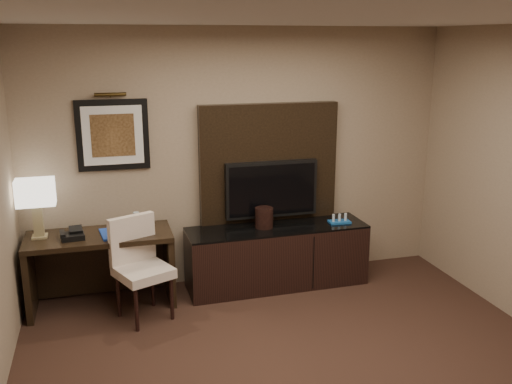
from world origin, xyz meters
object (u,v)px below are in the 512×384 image
object	(u,v)px
tv	(271,189)
table_lamp	(37,210)
desk_chair	(143,271)
ice_bucket	(264,218)
minibar_tray	(339,219)
desk_phone	(72,233)
credenza	(277,256)
desk	(101,270)
water_bottle	(137,221)

from	to	relation	value
tv	table_lamp	xyz separation A→B (m)	(-2.34, -0.13, -0.01)
desk_chair	ice_bucket	distance (m)	1.38
desk_chair	minibar_tray	distance (m)	2.16
ice_bucket	desk_phone	bearing A→B (deg)	-177.62
credenza	desk_phone	bearing A→B (deg)	-179.22
desk	minibar_tray	size ratio (longest dim) A/B	6.04
table_lamp	tv	bearing A→B (deg)	3.13
desk	minibar_tray	world-z (taller)	desk
table_lamp	ice_bucket	bearing A→B (deg)	-1.09
ice_bucket	minibar_tray	bearing A→B (deg)	-4.54
water_bottle	desk_chair	bearing A→B (deg)	-88.40
tv	table_lamp	size ratio (longest dim) A/B	1.86
desk_chair	ice_bucket	size ratio (longest dim) A/B	4.47
desk_phone	tv	bearing A→B (deg)	0.70
desk	ice_bucket	world-z (taller)	ice_bucket
water_bottle	desk	bearing A→B (deg)	-170.36
tv	table_lamp	bearing A→B (deg)	-176.87
table_lamp	desk_phone	xyz separation A→B (m)	(0.30, -0.12, -0.22)
desk_phone	minibar_tray	world-z (taller)	desk_phone
credenza	tv	bearing A→B (deg)	91.46
desk	minibar_tray	xyz separation A→B (m)	(2.50, -0.05, 0.33)
tv	minibar_tray	distance (m)	0.80
credenza	desk_chair	xyz separation A→B (m)	(-1.43, -0.39, 0.15)
credenza	table_lamp	distance (m)	2.45
desk	credenza	size ratio (longest dim) A/B	0.73
desk	credenza	bearing A→B (deg)	0.14
water_bottle	tv	bearing A→B (deg)	5.09
ice_bucket	water_bottle	bearing A→B (deg)	178.12
table_lamp	minibar_tray	bearing A→B (deg)	-2.03
tv	table_lamp	world-z (taller)	tv
desk	credenza	xyz separation A→B (m)	(1.81, -0.00, -0.04)
desk	ice_bucket	size ratio (longest dim) A/B	6.49
desk	desk_phone	xyz separation A→B (m)	(-0.24, -0.06, 0.42)
desk_chair	desk_phone	size ratio (longest dim) A/B	4.55
tv	desk_phone	distance (m)	2.06
tv	desk_phone	xyz separation A→B (m)	(-2.04, -0.25, -0.23)
desk	table_lamp	bearing A→B (deg)	173.60
credenza	ice_bucket	size ratio (longest dim) A/B	8.95
minibar_tray	desk_phone	bearing A→B (deg)	-179.71
minibar_tray	desk	bearing A→B (deg)	178.95
credenza	desk_chair	bearing A→B (deg)	-165.59
desk_chair	ice_bucket	bearing A→B (deg)	-5.60
desk_chair	ice_bucket	xyz separation A→B (m)	(1.29, 0.41, 0.29)
desk_chair	table_lamp	xyz separation A→B (m)	(-0.92, 0.45, 0.53)
table_lamp	credenza	bearing A→B (deg)	-1.51
credenza	ice_bucket	world-z (taller)	ice_bucket
water_bottle	ice_bucket	xyz separation A→B (m)	(1.30, -0.04, -0.07)
tv	desk_phone	bearing A→B (deg)	-173.02
desk_chair	water_bottle	distance (m)	0.57
table_lamp	minibar_tray	world-z (taller)	table_lamp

